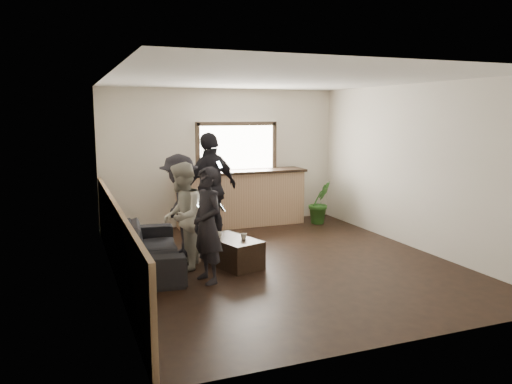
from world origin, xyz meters
name	(u,v)px	position (x,y,z in m)	size (l,w,h in m)	color
ground	(281,262)	(0.00, 0.00, 0.00)	(5.00, 6.00, 0.01)	black
room_shell	(236,171)	(-0.74, 0.00, 1.47)	(5.01, 6.01, 2.80)	silver
bar_counter	(241,195)	(0.30, 2.70, 0.64)	(2.70, 0.68, 2.13)	tan
sofa	(150,248)	(-1.95, 0.42, 0.32)	(2.16, 0.85, 0.63)	black
coffee_table	(233,252)	(-0.76, 0.11, 0.21)	(0.53, 0.95, 0.42)	black
cup_a	(218,235)	(-0.95, 0.23, 0.47)	(0.12, 0.12, 0.09)	silver
cup_b	(244,236)	(-0.62, 0.00, 0.47)	(0.09, 0.09, 0.09)	silver
potted_plant	(320,202)	(1.90, 2.25, 0.45)	(0.50, 0.40, 0.90)	#2D6623
person_a	(208,225)	(-1.31, -0.47, 0.80)	(0.52, 0.65, 1.59)	black
person_b	(182,216)	(-1.50, 0.22, 0.80)	(0.86, 0.95, 1.60)	beige
person_c	(180,206)	(-1.38, 0.92, 0.83)	(0.66, 1.10, 1.66)	black
person_d	(211,189)	(-0.69, 1.47, 0.99)	(1.25, 0.95, 1.98)	black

